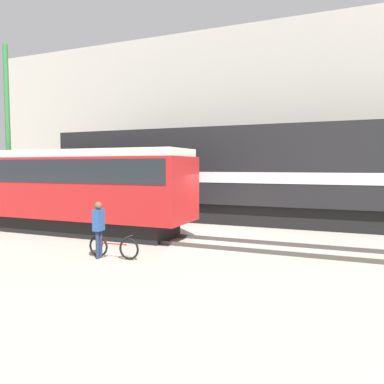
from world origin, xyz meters
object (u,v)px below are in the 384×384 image
(bicycle, at_px, (113,247))
(utility_pole_left, at_px, (8,132))
(person, at_px, (99,224))
(streetcar, at_px, (59,185))
(freight_locomotive, at_px, (241,173))

(bicycle, xyz_separation_m, utility_pole_left, (-10.91, 5.90, 4.39))
(person, bearing_deg, bicycle, 22.04)
(streetcar, relative_size, bicycle, 6.87)
(streetcar, xyz_separation_m, person, (4.46, -3.25, -0.93))
(streetcar, bearing_deg, freight_locomotive, 40.75)
(freight_locomotive, distance_m, utility_pole_left, 13.09)
(freight_locomotive, bearing_deg, bicycle, -100.84)
(utility_pole_left, bearing_deg, streetcar, -25.04)
(streetcar, height_order, utility_pole_left, utility_pole_left)
(freight_locomotive, xyz_separation_m, person, (-2.08, -8.88, -1.40))
(freight_locomotive, height_order, bicycle, freight_locomotive)
(bicycle, xyz_separation_m, person, (-0.41, -0.17, 0.73))
(freight_locomotive, relative_size, bicycle, 11.40)
(freight_locomotive, xyz_separation_m, bicycle, (-1.67, -8.72, -2.13))
(freight_locomotive, relative_size, person, 11.42)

